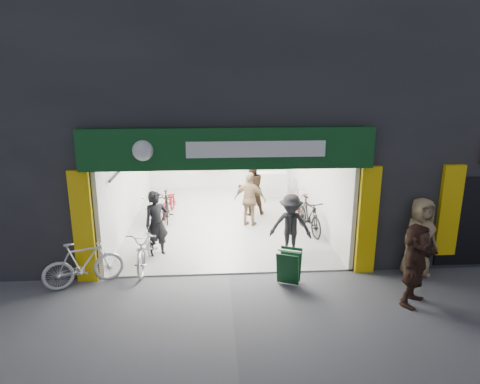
{
  "coord_description": "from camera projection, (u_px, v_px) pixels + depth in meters",
  "views": [
    {
      "loc": [
        -0.37,
        -9.26,
        4.6
      ],
      "look_at": [
        0.37,
        1.5,
        1.62
      ],
      "focal_mm": 32.0,
      "sensor_mm": 36.0,
      "label": 1
    }
  ],
  "objects": [
    {
      "name": "ground",
      "position": [
        229.0,
        275.0,
        10.16
      ],
      "size": [
        60.0,
        60.0,
        0.0
      ],
      "primitive_type": "plane",
      "color": "#56565B",
      "rests_on": "ground"
    },
    {
      "name": "pedestrian_far",
      "position": [
        415.0,
        264.0,
        8.68
      ],
      "size": [
        1.46,
        1.54,
        1.74
      ],
      "primitive_type": "imported",
      "rotation": [
        0.0,
        0.0,
        0.84
      ],
      "color": "#39231A",
      "rests_on": "ground"
    },
    {
      "name": "parked_bike",
      "position": [
        83.0,
        264.0,
        9.51
      ],
      "size": [
        1.82,
        1.15,
        1.06
      ],
      "primitive_type": "imported",
      "rotation": [
        0.0,
        0.0,
        1.97
      ],
      "color": "silver",
      "rests_on": "ground"
    },
    {
      "name": "bike_left_back",
      "position": [
        151.0,
        208.0,
        13.55
      ],
      "size": [
        0.58,
        1.7,
        1.01
      ],
      "primitive_type": "imported",
      "rotation": [
        0.0,
        0.0,
        0.06
      ],
      "color": "silver",
      "rests_on": "ground"
    },
    {
      "name": "bike_right_back",
      "position": [
        296.0,
        198.0,
        14.58
      ],
      "size": [
        0.62,
        1.72,
        1.01
      ],
      "primitive_type": "imported",
      "rotation": [
        0.0,
        0.0,
        -0.09
      ],
      "color": "#B1B2B6",
      "rests_on": "ground"
    },
    {
      "name": "building",
      "position": [
        249.0,
        83.0,
        13.86
      ],
      "size": [
        17.0,
        10.27,
        8.0
      ],
      "color": "#232326",
      "rests_on": "ground"
    },
    {
      "name": "bike_left_midback",
      "position": [
        169.0,
        203.0,
        14.35
      ],
      "size": [
        0.77,
        1.73,
        0.88
      ],
      "primitive_type": "imported",
      "rotation": [
        0.0,
        0.0,
        -0.12
      ],
      "color": "maroon",
      "rests_on": "ground"
    },
    {
      "name": "sandwich_board",
      "position": [
        289.0,
        266.0,
        9.65
      ],
      "size": [
        0.66,
        0.67,
        0.77
      ],
      "rotation": [
        0.0,
        0.0,
        -0.4
      ],
      "color": "#0D3518",
      "rests_on": "ground"
    },
    {
      "name": "pedestrian_near",
      "position": [
        420.0,
        237.0,
        9.91
      ],
      "size": [
        1.05,
        0.83,
        1.9
      ],
      "primitive_type": "imported",
      "rotation": [
        0.0,
        0.0,
        0.27
      ],
      "color": "#967D57",
      "rests_on": "ground"
    },
    {
      "name": "bike_left_front",
      "position": [
        146.0,
        247.0,
        10.46
      ],
      "size": [
        0.75,
        1.97,
        1.02
      ],
      "primitive_type": "imported",
      "rotation": [
        0.0,
        0.0,
        -0.04
      ],
      "color": "silver",
      "rests_on": "ground"
    },
    {
      "name": "bike_right_mid",
      "position": [
        297.0,
        202.0,
        14.42
      ],
      "size": [
        0.68,
        1.66,
        0.85
      ],
      "primitive_type": "imported",
      "rotation": [
        0.0,
        0.0,
        -0.07
      ],
      "color": "maroon",
      "rests_on": "ground"
    },
    {
      "name": "customer_d",
      "position": [
        250.0,
        200.0,
        13.16
      ],
      "size": [
        1.1,
        0.77,
        1.73
      ],
      "primitive_type": "imported",
      "rotation": [
        0.0,
        0.0,
        2.76
      ],
      "color": "#937455",
      "rests_on": "ground"
    },
    {
      "name": "bike_left_midfront",
      "position": [
        167.0,
        207.0,
        13.8
      ],
      "size": [
        0.63,
        1.61,
        0.94
      ],
      "primitive_type": "imported",
      "rotation": [
        0.0,
        0.0,
        0.12
      ],
      "color": "black",
      "rests_on": "ground"
    },
    {
      "name": "customer_a",
      "position": [
        157.0,
        224.0,
        10.99
      ],
      "size": [
        0.76,
        0.68,
        1.75
      ],
      "primitive_type": "imported",
      "rotation": [
        0.0,
        0.0,
        0.5
      ],
      "color": "black",
      "rests_on": "ground"
    },
    {
      "name": "customer_c",
      "position": [
        291.0,
        226.0,
        11.01
      ],
      "size": [
        1.19,
        0.86,
        1.66
      ],
      "primitive_type": "imported",
      "rotation": [
        0.0,
        0.0,
        -0.24
      ],
      "color": "black",
      "rests_on": "ground"
    },
    {
      "name": "customer_b",
      "position": [
        251.0,
        188.0,
        14.22
      ],
      "size": [
        1.05,
        0.89,
        1.88
      ],
      "primitive_type": "imported",
      "rotation": [
        0.0,
        0.0,
        3.36
      ],
      "color": "#39271A",
      "rests_on": "ground"
    },
    {
      "name": "bike_right_front",
      "position": [
        309.0,
        216.0,
        12.68
      ],
      "size": [
        0.8,
        1.86,
        1.09
      ],
      "primitive_type": "imported",
      "rotation": [
        0.0,
        0.0,
        0.16
      ],
      "color": "black",
      "rests_on": "ground"
    }
  ]
}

